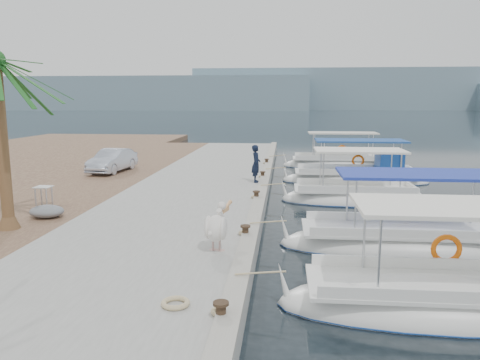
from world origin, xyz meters
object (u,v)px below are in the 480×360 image
object	(u,v)px
fisherman	(256,164)
fishing_caique_b	(408,245)
fishing_caique_d	(357,179)
fishing_caique_e	(339,165)
parked_car	(112,160)
fishing_caique_c	(354,199)
fishing_caique_a	(445,306)
pelican	(217,227)

from	to	relation	value
fisherman	fishing_caique_b	bearing A→B (deg)	-151.96
fishing_caique_d	fishing_caique_e	distance (m)	5.71
fishing_caique_b	parked_car	bearing A→B (deg)	140.74
fishing_caique_c	fishing_caique_e	size ratio (longest dim) A/B	0.85
fisherman	parked_car	world-z (taller)	fisherman
fishing_caique_a	fisherman	world-z (taller)	fishing_caique_a
fishing_caique_c	pelican	distance (m)	9.66
fishing_caique_e	fishing_caique_d	bearing A→B (deg)	-86.79
fishing_caique_b	pelican	size ratio (longest dim) A/B	4.86
fishing_caique_e	parked_car	distance (m)	14.16
fishing_caique_a	pelican	bearing A→B (deg)	158.09
fishing_caique_d	fisherman	world-z (taller)	fishing_caique_d
fishing_caique_a	pelican	distance (m)	5.44
fisherman	fishing_caique_a	bearing A→B (deg)	-162.90
fishing_caique_b	fishing_caique_e	world-z (taller)	same
fishing_caique_c	fishing_caique_a	bearing A→B (deg)	-88.07
fishing_caique_b	fisherman	bearing A→B (deg)	121.84
fishing_caique_d	pelican	bearing A→B (deg)	-112.32
fishing_caique_c	fishing_caique_b	bearing A→B (deg)	-84.04
fishing_caique_b	fishing_caique_d	xyz separation A→B (m)	(0.20, 11.16, 0.06)
pelican	parked_car	xyz separation A→B (m)	(-7.38, 12.48, -0.00)
fishing_caique_b	parked_car	distance (m)	16.36
fishing_caique_c	fisherman	size ratio (longest dim) A/B	3.53
fishing_caique_a	fishing_caique_c	xyz separation A→B (m)	(-0.35, 10.43, 0.00)
fishing_caique_a	parked_car	bearing A→B (deg)	130.44
fishing_caique_b	parked_car	xyz separation A→B (m)	(-12.64, 10.33, 0.98)
fishing_caique_c	fishing_caique_d	bearing A→B (deg)	80.05
fishing_caique_d	fishing_caique_b	bearing A→B (deg)	-91.03
parked_car	fishing_caique_a	bearing A→B (deg)	-43.60
fishing_caique_e	parked_car	bearing A→B (deg)	-152.48
fisherman	parked_car	xyz separation A→B (m)	(-7.75, 2.45, -0.26)
fishing_caique_a	fishing_caique_c	bearing A→B (deg)	91.93
fishing_caique_b	pelican	xyz separation A→B (m)	(-5.26, -2.15, 0.98)
fishing_caique_d	fishing_caique_c	bearing A→B (deg)	-99.95
fishing_caique_e	fishing_caique_c	bearing A→B (deg)	-92.90
fishing_caique_e	pelican	world-z (taller)	fishing_caique_e
fishing_caique_a	fishing_caique_e	bearing A→B (deg)	89.50
fishing_caique_b	parked_car	size ratio (longest dim) A/B	2.03
fisherman	fishing_caique_d	bearing A→B (deg)	-61.04
fishing_caique_a	fishing_caique_d	xyz separation A→B (m)	(0.50, 15.30, 0.06)
fishing_caique_c	fishing_caique_d	distance (m)	4.95
fishing_caique_a	fishing_caique_b	world-z (taller)	same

